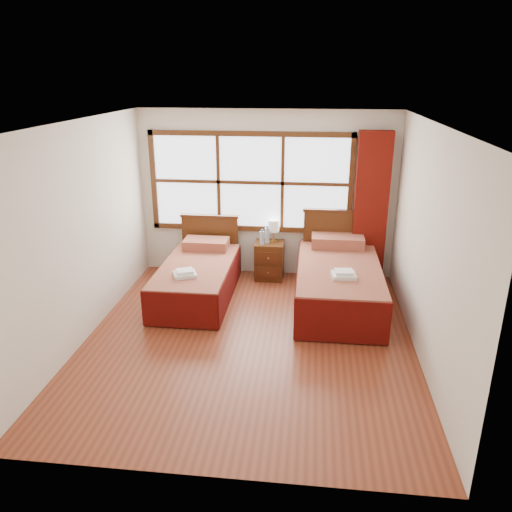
# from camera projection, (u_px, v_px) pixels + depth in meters

# --- Properties ---
(floor) EXTENTS (4.50, 4.50, 0.00)m
(floor) POSITION_uv_depth(u_px,v_px,m) (249.00, 339.00, 6.16)
(floor) COLOR brown
(floor) RESTS_ON ground
(ceiling) EXTENTS (4.50, 4.50, 0.00)m
(ceiling) POSITION_uv_depth(u_px,v_px,m) (247.00, 123.00, 5.26)
(ceiling) COLOR white
(ceiling) RESTS_ON wall_back
(wall_back) EXTENTS (4.00, 0.00, 4.00)m
(wall_back) POSITION_uv_depth(u_px,v_px,m) (267.00, 195.00, 7.81)
(wall_back) COLOR silver
(wall_back) RESTS_ON floor
(wall_left) EXTENTS (0.00, 4.50, 4.50)m
(wall_left) POSITION_uv_depth(u_px,v_px,m) (81.00, 234.00, 5.92)
(wall_left) COLOR silver
(wall_left) RESTS_ON floor
(wall_right) EXTENTS (0.00, 4.50, 4.50)m
(wall_right) POSITION_uv_depth(u_px,v_px,m) (428.00, 246.00, 5.50)
(wall_right) COLOR silver
(wall_right) RESTS_ON floor
(window) EXTENTS (3.16, 0.06, 1.56)m
(window) POSITION_uv_depth(u_px,v_px,m) (250.00, 182.00, 7.73)
(window) COLOR white
(window) RESTS_ON wall_back
(curtain) EXTENTS (0.50, 0.16, 2.30)m
(curtain) POSITION_uv_depth(u_px,v_px,m) (371.00, 208.00, 7.55)
(curtain) COLOR maroon
(curtain) RESTS_ON wall_back
(bed_left) EXTENTS (1.01, 2.03, 0.97)m
(bed_left) POSITION_uv_depth(u_px,v_px,m) (198.00, 277.00, 7.27)
(bed_left) COLOR #44200E
(bed_left) RESTS_ON floor
(bed_right) EXTENTS (1.15, 2.23, 1.12)m
(bed_right) POSITION_uv_depth(u_px,v_px,m) (338.00, 280.00, 7.04)
(bed_right) COLOR #44200E
(bed_right) RESTS_ON floor
(nightstand) EXTENTS (0.45, 0.44, 0.60)m
(nightstand) POSITION_uv_depth(u_px,v_px,m) (269.00, 260.00, 7.91)
(nightstand) COLOR #492710
(nightstand) RESTS_ON floor
(towels_left) EXTENTS (0.37, 0.35, 0.09)m
(towels_left) POSITION_uv_depth(u_px,v_px,m) (185.00, 273.00, 6.71)
(towels_left) COLOR white
(towels_left) RESTS_ON bed_left
(towels_right) EXTENTS (0.33, 0.29, 0.09)m
(towels_right) POSITION_uv_depth(u_px,v_px,m) (344.00, 274.00, 6.47)
(towels_right) COLOR white
(towels_right) RESTS_ON bed_right
(lamp) EXTENTS (0.18, 0.18, 0.35)m
(lamp) POSITION_uv_depth(u_px,v_px,m) (273.00, 226.00, 7.77)
(lamp) COLOR gold
(lamp) RESTS_ON nightstand
(bottle_near) EXTENTS (0.06, 0.06, 0.24)m
(bottle_near) POSITION_uv_depth(u_px,v_px,m) (262.00, 238.00, 7.70)
(bottle_near) COLOR #A7C1D7
(bottle_near) RESTS_ON nightstand
(bottle_far) EXTENTS (0.07, 0.07, 0.27)m
(bottle_far) POSITION_uv_depth(u_px,v_px,m) (267.00, 235.00, 7.75)
(bottle_far) COLOR #A7C1D7
(bottle_far) RESTS_ON nightstand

